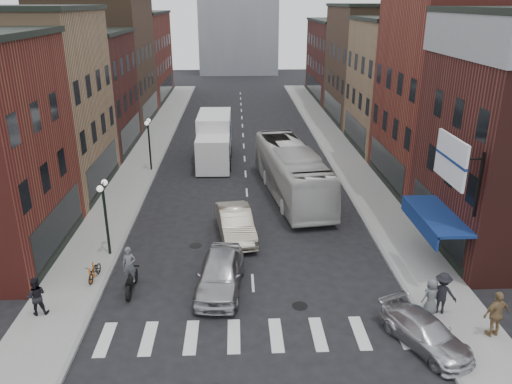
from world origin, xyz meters
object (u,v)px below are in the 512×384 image
motorcycle_rider (130,271)px  sedan_left_far (235,223)px  ped_right_a (442,293)px  ped_right_c (431,296)px  bike_rack (92,273)px  box_truck (214,140)px  ped_left_solo (36,296)px  billboard_sign (453,161)px  streetlamp_near (104,205)px  transit_bus (291,172)px  curb_car (426,333)px  ped_right_b (496,314)px  streetlamp_far (149,135)px  parked_bicycle (95,271)px  sedan_left_near (220,273)px

motorcycle_rider → sedan_left_far: (4.80, 5.51, -0.23)m
ped_right_a → ped_right_c: bearing=26.7°
bike_rack → box_truck: (5.10, 19.13, 1.31)m
ped_left_solo → sedan_left_far: bearing=-150.8°
billboard_sign → box_truck: billboard_sign is taller
streetlamp_near → transit_bus: (10.44, 8.43, -1.21)m
billboard_sign → ped_right_a: billboard_sign is taller
curb_car → ped_right_b: size_ratio=2.08×
streetlamp_far → bike_rack: bearing=-90.7°
bike_rack → sedan_left_far: (6.80, 4.70, 0.29)m
transit_bus → ped_right_b: size_ratio=6.20×
parked_bicycle → ped_right_c: ped_right_c is taller
streetlamp_near → streetlamp_far: bearing=90.0°
ped_left_solo → streetlamp_near: bearing=-120.3°
curb_car → ped_right_b: (2.86, 0.33, 0.54)m
billboard_sign → sedan_left_near: (-10.11, 0.02, -5.29)m
billboard_sign → sedan_left_far: 12.10m
ped_left_solo → ped_right_b: bearing=161.2°
bike_rack → sedan_left_far: bearing=34.7°
bike_rack → ped_left_solo: size_ratio=0.47×
transit_bus → ped_right_b: (6.32, -15.97, -0.57)m
sedan_left_near → ped_right_b: size_ratio=2.52×
curb_car → parked_bicycle: (-14.00, 5.34, -0.04)m
billboard_sign → transit_bus: billboard_sign is taller
ped_right_c → sedan_left_near: bearing=-32.5°
billboard_sign → streetlamp_far: size_ratio=0.90×
sedan_left_far → motorcycle_rider: bearing=-138.9°
streetlamp_near → motorcycle_rider: 4.36m
ped_right_a → ped_right_b: ped_right_b is taller
billboard_sign → ped_left_solo: size_ratio=2.16×
sedan_left_far → ped_right_b: ped_right_b is taller
curb_car → ped_right_b: bearing=-17.5°
transit_bus → sedan_left_near: transit_bus is taller
motorcycle_rider → curb_car: bearing=-18.4°
transit_bus → ped_right_c: 15.01m
bike_rack → motorcycle_rider: size_ratio=0.35×
transit_bus → ped_right_c: (4.37, -14.34, -0.75)m
ped_right_a → bike_rack: bearing=12.8°
bike_rack → parked_bicycle: bearing=57.8°
billboard_sign → box_truck: bearing=119.1°
curb_car → ped_right_c: size_ratio=2.55×
streetlamp_far → sedan_left_near: (5.88, -17.48, -2.06)m
ped_left_solo → ped_right_a: 17.04m
streetlamp_far → parked_bicycle: 16.71m
streetlamp_far → ped_right_b: 27.35m
sedan_left_far → curb_car: sedan_left_far is taller
billboard_sign → motorcycle_rider: billboard_sign is taller
parked_bicycle → ped_right_c: size_ratio=0.95×
ped_right_b → ped_right_a: bearing=-62.1°
sedan_left_far → ped_left_solo: (-8.36, -7.32, 0.17)m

